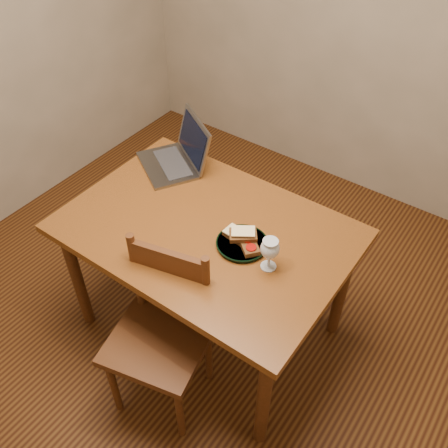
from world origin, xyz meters
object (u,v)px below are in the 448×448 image
Objects in this scene: laptop at (179,153)px; plate at (242,244)px; table at (207,241)px; chair at (160,331)px; milk_glass at (269,254)px.

plate is at bearing 4.14° from laptop.
table is 2.61× the size of chair.
laptop reaches higher than table.
table is 0.47m from chair.
chair is at bearing -107.20° from plate.
laptop is (-0.41, 0.31, 0.15)m from table.
table is at bearing -179.14° from plate.
plate is at bearing 59.32° from chair.
plate is at bearing 166.22° from milk_glass.
laptop reaches higher than milk_glass.
laptop is at bearing 155.56° from milk_glass.
plate reaches higher than table.
milk_glass is 0.35× the size of laptop.
laptop is (-0.61, 0.31, 0.06)m from plate.
milk_glass is at bearing 6.73° from laptop.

